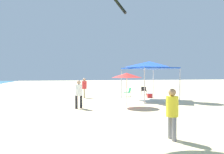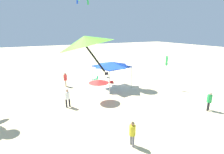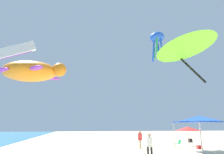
% 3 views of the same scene
% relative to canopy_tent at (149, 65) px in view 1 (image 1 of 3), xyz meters
% --- Properties ---
extents(ground, '(120.00, 120.00, 0.10)m').
position_rel_canopy_tent_xyz_m(ground, '(1.85, -2.81, -2.81)').
color(ground, beige).
extents(canopy_tent, '(3.98, 3.91, 3.07)m').
position_rel_canopy_tent_xyz_m(canopy_tent, '(0.00, 0.00, 0.00)').
color(canopy_tent, '#B7B7BC').
rests_on(canopy_tent, ground).
extents(beach_umbrella, '(1.90, 1.90, 2.12)m').
position_rel_canopy_tent_xyz_m(beach_umbrella, '(-3.08, 2.96, -0.80)').
color(beach_umbrella, silver).
rests_on(beach_umbrella, ground).
extents(folding_chair_right_of_tent, '(0.57, 0.65, 0.82)m').
position_rel_canopy_tent_xyz_m(folding_chair_right_of_tent, '(2.71, 0.87, -2.28)').
color(folding_chair_right_of_tent, black).
rests_on(folding_chair_right_of_tent, ground).
extents(folding_chair_facing_ocean, '(0.80, 0.76, 0.82)m').
position_rel_canopy_tent_xyz_m(folding_chair_facing_ocean, '(4.18, -1.33, -2.28)').
color(folding_chair_facing_ocean, black).
rests_on(folding_chair_facing_ocean, ground).
extents(cooler_box, '(0.70, 0.54, 0.40)m').
position_rel_canopy_tent_xyz_m(cooler_box, '(1.55, -0.72, -2.55)').
color(cooler_box, red).
rests_on(cooler_box, ground).
extents(person_far_stroller, '(0.40, 0.43, 1.67)m').
position_rel_canopy_tent_xyz_m(person_far_stroller, '(-3.07, 5.94, -1.78)').
color(person_far_stroller, black).
rests_on(person_far_stroller, ground).
extents(person_kite_handler, '(0.42, 0.37, 1.57)m').
position_rel_canopy_tent_xyz_m(person_kite_handler, '(-10.05, 3.86, -1.83)').
color(person_kite_handler, slate).
rests_on(person_kite_handler, ground).
extents(person_beachcomber, '(0.46, 0.41, 1.72)m').
position_rel_canopy_tent_xyz_m(person_beachcomber, '(2.75, 4.82, -1.75)').
color(person_beachcomber, '#C6B28C').
rests_on(person_beachcomber, ground).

